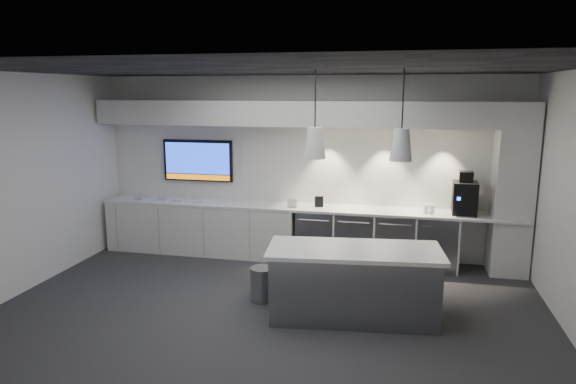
% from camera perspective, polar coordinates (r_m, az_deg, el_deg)
% --- Properties ---
extents(floor, '(7.00, 7.00, 0.00)m').
position_cam_1_polar(floor, '(6.66, -2.21, -13.26)').
color(floor, '#2E2E30').
rests_on(floor, ground).
extents(ceiling, '(7.00, 7.00, 0.00)m').
position_cam_1_polar(ceiling, '(6.06, -2.43, 13.51)').
color(ceiling, black).
rests_on(ceiling, wall_back).
extents(wall_back, '(7.00, 0.00, 7.00)m').
position_cam_1_polar(wall_back, '(8.59, 1.98, 2.80)').
color(wall_back, white).
rests_on(wall_back, floor).
extents(wall_front, '(7.00, 0.00, 7.00)m').
position_cam_1_polar(wall_front, '(3.91, -11.86, -7.80)').
color(wall_front, white).
rests_on(wall_front, floor).
extents(wall_left, '(0.00, 7.00, 7.00)m').
position_cam_1_polar(wall_left, '(7.84, -27.87, 0.68)').
color(wall_left, white).
rests_on(wall_left, floor).
extents(back_counter, '(6.80, 0.65, 0.04)m').
position_cam_1_polar(back_counter, '(8.39, 1.54, -1.71)').
color(back_counter, white).
rests_on(back_counter, left_base_cabinets).
extents(left_base_cabinets, '(3.30, 0.63, 0.86)m').
position_cam_1_polar(left_base_cabinets, '(8.99, -9.51, -3.94)').
color(left_base_cabinets, silver).
rests_on(left_base_cabinets, floor).
extents(fridge_unit_a, '(0.60, 0.61, 0.85)m').
position_cam_1_polar(fridge_unit_a, '(8.46, 3.19, -4.79)').
color(fridge_unit_a, gray).
rests_on(fridge_unit_a, floor).
extents(fridge_unit_b, '(0.60, 0.61, 0.85)m').
position_cam_1_polar(fridge_unit_b, '(8.39, 7.46, -5.02)').
color(fridge_unit_b, gray).
rests_on(fridge_unit_b, floor).
extents(fridge_unit_c, '(0.60, 0.61, 0.85)m').
position_cam_1_polar(fridge_unit_c, '(8.36, 11.78, -5.22)').
color(fridge_unit_c, gray).
rests_on(fridge_unit_c, floor).
extents(fridge_unit_d, '(0.60, 0.61, 0.85)m').
position_cam_1_polar(fridge_unit_d, '(8.38, 16.10, -5.39)').
color(fridge_unit_d, gray).
rests_on(fridge_unit_d, floor).
extents(backsplash, '(4.60, 0.03, 1.30)m').
position_cam_1_polar(backsplash, '(8.43, 10.01, 2.81)').
color(backsplash, silver).
rests_on(backsplash, wall_back).
extents(soffit, '(6.90, 0.60, 0.40)m').
position_cam_1_polar(soffit, '(8.21, 1.63, 8.72)').
color(soffit, silver).
rests_on(soffit, wall_back).
extents(column, '(0.55, 0.55, 2.60)m').
position_cam_1_polar(column, '(8.34, 23.70, 0.21)').
color(column, silver).
rests_on(column, floor).
extents(wall_tv, '(1.25, 0.07, 0.72)m').
position_cam_1_polar(wall_tv, '(9.07, -9.98, 3.47)').
color(wall_tv, black).
rests_on(wall_tv, wall_back).
extents(island, '(2.18, 1.12, 0.89)m').
position_cam_1_polar(island, '(6.42, 7.30, -9.98)').
color(island, gray).
rests_on(island, floor).
extents(bin, '(0.33, 0.33, 0.46)m').
position_cam_1_polar(bin, '(6.94, -2.88, -10.17)').
color(bin, gray).
rests_on(bin, floor).
extents(coffee_machine, '(0.38, 0.54, 0.66)m').
position_cam_1_polar(coffee_machine, '(8.26, 19.05, -0.48)').
color(coffee_machine, black).
rests_on(coffee_machine, back_counter).
extents(sign_black, '(0.14, 0.05, 0.18)m').
position_cam_1_polar(sign_black, '(8.30, 3.47, -1.09)').
color(sign_black, black).
rests_on(sign_black, back_counter).
extents(sign_white, '(0.18, 0.08, 0.14)m').
position_cam_1_polar(sign_white, '(8.28, 0.47, -1.25)').
color(sign_white, white).
rests_on(sign_white, back_counter).
extents(cup_cluster, '(0.16, 0.16, 0.14)m').
position_cam_1_polar(cup_cluster, '(8.19, 15.40, -1.80)').
color(cup_cluster, white).
rests_on(cup_cluster, back_counter).
extents(tray_a, '(0.19, 0.19, 0.02)m').
position_cam_1_polar(tray_a, '(9.28, -15.94, -0.68)').
color(tray_a, '#B5B5B5').
rests_on(tray_a, back_counter).
extents(tray_b, '(0.17, 0.17, 0.02)m').
position_cam_1_polar(tray_b, '(9.14, -13.66, -0.75)').
color(tray_b, '#B5B5B5').
rests_on(tray_b, back_counter).
extents(tray_c, '(0.17, 0.17, 0.02)m').
position_cam_1_polar(tray_c, '(8.99, -12.03, -0.87)').
color(tray_c, '#B5B5B5').
rests_on(tray_c, back_counter).
extents(tray_d, '(0.20, 0.20, 0.02)m').
position_cam_1_polar(tray_d, '(8.83, -10.11, -1.02)').
color(tray_d, '#B5B5B5').
rests_on(tray_d, back_counter).
extents(pendant_left, '(0.26, 0.26, 1.07)m').
position_cam_1_polar(pendant_left, '(6.08, 3.00, 5.51)').
color(pendant_left, silver).
rests_on(pendant_left, ceiling).
extents(pendant_right, '(0.26, 0.26, 1.07)m').
position_cam_1_polar(pendant_right, '(5.99, 12.46, 5.18)').
color(pendant_right, silver).
rests_on(pendant_right, ceiling).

